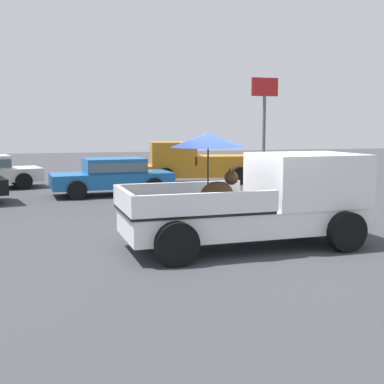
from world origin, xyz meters
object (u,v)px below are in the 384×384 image
pickup_truck_far (195,163)px  pickup_truck_main (265,198)px  parked_sedan_far (113,174)px  motel_sign (264,107)px

pickup_truck_far → pickup_truck_main: bearing=88.4°
parked_sedan_far → motel_sign: 10.18m
pickup_truck_main → parked_sedan_far: size_ratio=1.16×
parked_sedan_far → motel_sign: bearing=-151.2°
pickup_truck_main → pickup_truck_far: 11.96m
pickup_truck_far → motel_sign: (4.30, 2.26, 2.57)m
pickup_truck_main → parked_sedan_far: pickup_truck_main is taller
pickup_truck_main → parked_sedan_far: (-1.94, 8.84, -0.25)m
pickup_truck_far → motel_sign: motel_sign is taller
pickup_truck_far → motel_sign: 5.50m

